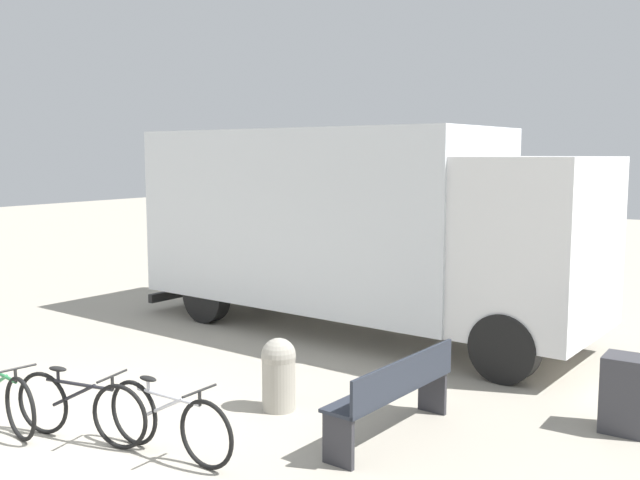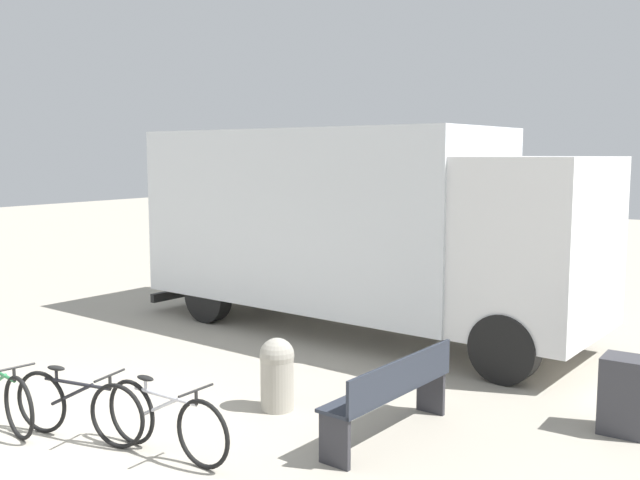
% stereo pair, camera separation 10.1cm
% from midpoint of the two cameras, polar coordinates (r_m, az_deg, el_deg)
% --- Properties ---
extents(ground_plane, '(60.00, 60.00, 0.00)m').
position_cam_midpoint_polar(ground_plane, '(8.08, -22.08, -14.79)').
color(ground_plane, '#A8A091').
extents(delivery_truck, '(7.86, 2.99, 3.31)m').
position_cam_midpoint_polar(delivery_truck, '(11.71, 3.09, 1.51)').
color(delivery_truck, silver).
rests_on(delivery_truck, ground).
extents(park_bench, '(0.54, 1.92, 0.87)m').
position_cam_midpoint_polar(park_bench, '(7.50, 6.25, -11.89)').
color(park_bench, '#282D38').
rests_on(park_bench, ground).
extents(bicycle_middle, '(1.64, 0.46, 0.75)m').
position_cam_midpoint_polar(bicycle_middle, '(7.85, -18.45, -12.52)').
color(bicycle_middle, black).
rests_on(bicycle_middle, ground).
extents(bicycle_far, '(1.66, 0.44, 0.75)m').
position_cam_midpoint_polar(bicycle_far, '(7.26, -11.88, -13.93)').
color(bicycle_far, black).
rests_on(bicycle_far, ground).
extents(bollard_near_bench, '(0.40, 0.40, 0.84)m').
position_cam_midpoint_polar(bollard_near_bench, '(8.29, -3.11, -10.45)').
color(bollard_near_bench, '#9E998C').
rests_on(bollard_near_bench, ground).
extents(utility_box, '(0.46, 0.43, 0.82)m').
position_cam_midpoint_polar(utility_box, '(8.30, 23.52, -11.30)').
color(utility_box, '#38383D').
rests_on(utility_box, ground).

